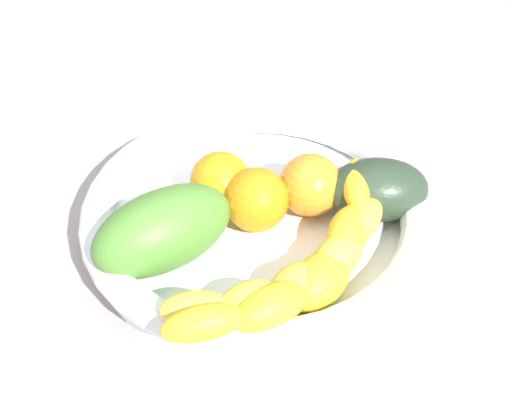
{
  "coord_description": "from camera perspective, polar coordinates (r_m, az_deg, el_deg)",
  "views": [
    {
      "loc": [
        19.52,
        47.11,
        52.74
      ],
      "look_at": [
        0.0,
        0.0,
        7.75
      ],
      "focal_mm": 53.78,
      "sensor_mm": 36.0,
      "label": 1
    }
  ],
  "objects": [
    {
      "name": "fruit_bowl",
      "position": [
        0.7,
        0.0,
        -1.47
      ],
      "size": [
        31.62,
        31.62,
        4.6
      ],
      "color": "white",
      "rests_on": "kitchen_counter"
    },
    {
      "name": "kitchen_counter",
      "position": [
        0.72,
        0.0,
        -3.72
      ],
      "size": [
        120.0,
        120.0,
        3.0
      ],
      "primitive_type": "cube",
      "color": "#9F9391",
      "rests_on": "ground"
    },
    {
      "name": "avocado_dark",
      "position": [
        0.7,
        8.97,
        0.69
      ],
      "size": [
        10.9,
        9.08,
        5.64
      ],
      "primitive_type": "ellipsoid",
      "rotation": [
        0.0,
        0.0,
        2.79
      ],
      "color": "#293A29",
      "rests_on": "fruit_bowl"
    },
    {
      "name": "orange_mid_right",
      "position": [
        0.68,
        0.15,
        0.03
      ],
      "size": [
        5.83,
        5.83,
        5.83
      ],
      "primitive_type": "sphere",
      "color": "orange",
      "rests_on": "fruit_bowl"
    },
    {
      "name": "banana_draped_left",
      "position": [
        0.62,
        2.79,
        -5.77
      ],
      "size": [
        22.47,
        9.1,
        4.65
      ],
      "color": "yellow",
      "rests_on": "fruit_bowl"
    },
    {
      "name": "orange_mid_left",
      "position": [
        0.7,
        -2.66,
        1.28
      ],
      "size": [
        5.67,
        5.67,
        5.67
      ],
      "primitive_type": "sphere",
      "color": "orange",
      "rests_on": "fruit_bowl"
    },
    {
      "name": "banana_draped_right",
      "position": [
        0.62,
        3.81,
        -5.04
      ],
      "size": [
        23.99,
        15.29,
        5.33
      ],
      "color": "yellow",
      "rests_on": "fruit_bowl"
    },
    {
      "name": "orange_front",
      "position": [
        0.69,
        4.23,
        0.81
      ],
      "size": [
        5.82,
        5.82,
        5.82
      ],
      "primitive_type": "sphere",
      "color": "orange",
      "rests_on": "fruit_bowl"
    },
    {
      "name": "mango_green",
      "position": [
        0.65,
        -6.96,
        -2.34
      ],
      "size": [
        13.94,
        9.33,
        6.97
      ],
      "primitive_type": "ellipsoid",
      "rotation": [
        0.0,
        0.0,
        0.2
      ],
      "color": "#4E8632",
      "rests_on": "fruit_bowl"
    }
  ]
}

